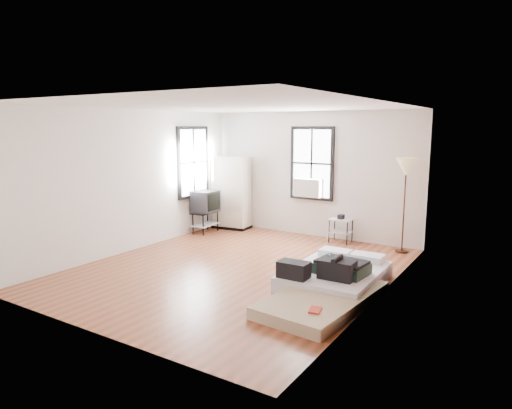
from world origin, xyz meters
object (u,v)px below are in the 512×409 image
Objects in this scene: side_table at (341,224)px; floor_lamp at (406,171)px; tv_stand at (205,203)px; mattress_bare at (328,292)px; wardrobe at (232,193)px; mattress_main at (334,274)px.

floor_lamp reaches higher than side_table.
mattress_bare is at bearing -33.32° from tv_stand.
mattress_bare is 3.52m from floor_lamp.
tv_stand reaches higher than mattress_bare.
mattress_bare is 3.54× the size of side_table.
wardrobe reaches higher than mattress_bare.
wardrobe is (-3.92, 3.19, 0.74)m from mattress_bare.
tv_stand is at bearing -170.38° from floor_lamp.
mattress_main is at bearing 110.42° from mattress_bare.
mattress_main is 0.85× the size of mattress_bare.
mattress_main is at bearing -26.45° from tv_stand.
wardrobe is at bearing 69.85° from tv_stand.
side_table is (-1.11, 3.26, 0.27)m from mattress_bare.
floor_lamp reaches higher than tv_stand.
tv_stand is at bearing 155.60° from mattress_main.
floor_lamp is at bearing 80.00° from mattress_main.
wardrobe is 1.77× the size of tv_stand.
side_table reaches higher than mattress_bare.
mattress_main is 3.00× the size of side_table.
wardrobe is 2.89× the size of side_table.
side_table is 0.33× the size of floor_lamp.
side_table is at bearing -4.51° from wardrobe.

